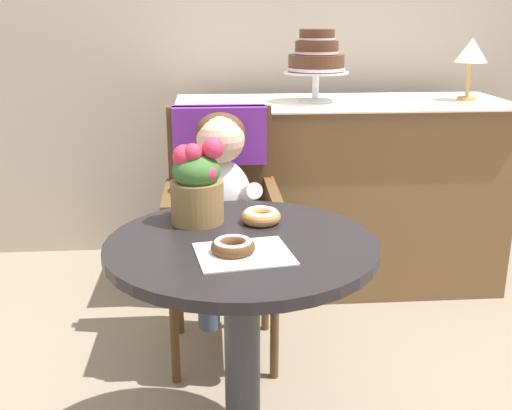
{
  "coord_description": "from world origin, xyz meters",
  "views": [
    {
      "loc": [
        -0.08,
        -1.48,
        1.29
      ],
      "look_at": [
        0.05,
        0.15,
        0.77
      ],
      "focal_mm": 42.5,
      "sensor_mm": 36.0,
      "label": 1
    }
  ],
  "objects": [
    {
      "name": "cafe_table",
      "position": [
        0.0,
        0.0,
        0.51
      ],
      "size": [
        0.72,
        0.72,
        0.72
      ],
      "color": "black",
      "rests_on": "ground"
    },
    {
      "name": "seated_child",
      "position": [
        -0.04,
        0.58,
        0.68
      ],
      "size": [
        0.27,
        0.32,
        0.73
      ],
      "color": "silver",
      "rests_on": "ground"
    },
    {
      "name": "donut_front",
      "position": [
        -0.03,
        -0.09,
        0.74
      ],
      "size": [
        0.11,
        0.11,
        0.04
      ],
      "color": "#4C2D19",
      "rests_on": "cafe_table"
    },
    {
      "name": "display_counter",
      "position": [
        0.55,
        1.3,
        0.45
      ],
      "size": [
        1.56,
        0.62,
        0.9
      ],
      "color": "brown",
      "rests_on": "ground"
    },
    {
      "name": "donut_mid",
      "position": [
        0.06,
        0.14,
        0.74
      ],
      "size": [
        0.11,
        0.11,
        0.04
      ],
      "color": "#AD7542",
      "rests_on": "cafe_table"
    },
    {
      "name": "back_wall",
      "position": [
        0.0,
        1.85,
        1.35
      ],
      "size": [
        4.8,
        0.1,
        2.7
      ],
      "primitive_type": "cube",
      "color": "#B2A393",
      "rests_on": "ground"
    },
    {
      "name": "table_lamp",
      "position": [
        1.14,
        1.3,
        1.12
      ],
      "size": [
        0.15,
        0.15,
        0.28
      ],
      "color": "#B28C47",
      "rests_on": "display_counter"
    },
    {
      "name": "flower_vase",
      "position": [
        -0.12,
        0.16,
        0.84
      ],
      "size": [
        0.15,
        0.16,
        0.25
      ],
      "color": "brown",
      "rests_on": "cafe_table"
    },
    {
      "name": "wicker_chair",
      "position": [
        -0.04,
        0.74,
        0.64
      ],
      "size": [
        0.42,
        0.45,
        0.95
      ],
      "rotation": [
        0.0,
        0.0,
        -0.1
      ],
      "color": "brown",
      "rests_on": "ground"
    },
    {
      "name": "paper_napkin",
      "position": [
        0.0,
        -0.1,
        0.72
      ],
      "size": [
        0.26,
        0.23,
        0.0
      ],
      "primitive_type": "cube",
      "rotation": [
        0.0,
        0.0,
        0.16
      ],
      "color": "white",
      "rests_on": "cafe_table"
    },
    {
      "name": "tiered_cake_stand",
      "position": [
        0.42,
        1.3,
        1.1
      ],
      "size": [
        0.3,
        0.3,
        0.32
      ],
      "color": "silver",
      "rests_on": "display_counter"
    }
  ]
}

